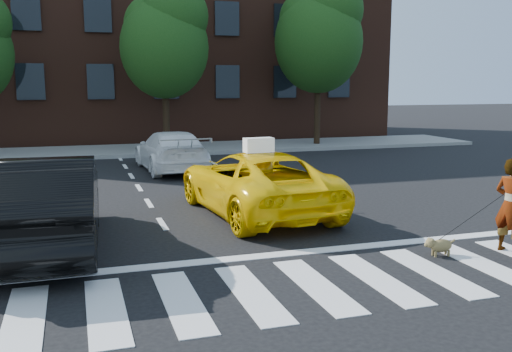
# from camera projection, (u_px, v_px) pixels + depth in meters

# --- Properties ---
(ground) EXTENTS (120.00, 120.00, 0.00)m
(ground) POSITION_uv_depth(u_px,v_px,m) (316.00, 286.00, 8.38)
(ground) COLOR black
(ground) RESTS_ON ground
(crosswalk) EXTENTS (13.00, 2.40, 0.01)m
(crosswalk) POSITION_uv_depth(u_px,v_px,m) (316.00, 285.00, 8.38)
(crosswalk) COLOR silver
(crosswalk) RESTS_ON ground
(stop_line) EXTENTS (12.00, 0.30, 0.01)m
(stop_line) POSITION_uv_depth(u_px,v_px,m) (279.00, 254.00, 9.88)
(stop_line) COLOR silver
(stop_line) RESTS_ON ground
(sidewalk_far) EXTENTS (30.00, 4.00, 0.15)m
(sidewalk_far) POSITION_uv_depth(u_px,v_px,m) (154.00, 150.00, 24.81)
(sidewalk_far) COLOR slate
(sidewalk_far) RESTS_ON ground
(building) EXTENTS (26.00, 10.00, 12.00)m
(building) POSITION_uv_depth(u_px,v_px,m) (132.00, 26.00, 30.90)
(building) COLOR #49261A
(building) RESTS_ON ground
(tree_mid) EXTENTS (3.69, 3.69, 7.10)m
(tree_mid) POSITION_uv_depth(u_px,v_px,m) (165.00, 37.00, 23.73)
(tree_mid) COLOR black
(tree_mid) RESTS_ON ground
(tree_right) EXTENTS (4.00, 4.00, 7.70)m
(tree_right) POSITION_uv_depth(u_px,v_px,m) (319.00, 31.00, 25.77)
(tree_right) COLOR black
(tree_right) RESTS_ON ground
(taxi) EXTENTS (2.80, 5.32, 1.43)m
(taxi) POSITION_uv_depth(u_px,v_px,m) (256.00, 182.00, 12.93)
(taxi) COLOR yellow
(taxi) RESTS_ON ground
(black_sedan) EXTENTS (2.01, 5.16, 1.67)m
(black_sedan) POSITION_uv_depth(u_px,v_px,m) (46.00, 203.00, 10.13)
(black_sedan) COLOR black
(black_sedan) RESTS_ON ground
(white_suv) EXTENTS (2.10, 4.74, 1.35)m
(white_suv) POSITION_uv_depth(u_px,v_px,m) (171.00, 151.00, 19.23)
(white_suv) COLOR white
(white_suv) RESTS_ON ground
(woman) EXTENTS (0.55, 0.70, 1.68)m
(woman) POSITION_uv_depth(u_px,v_px,m) (511.00, 206.00, 9.90)
(woman) COLOR #999999
(woman) RESTS_ON ground
(dog) EXTENTS (0.57, 0.27, 0.33)m
(dog) POSITION_uv_depth(u_px,v_px,m) (439.00, 245.00, 9.78)
(dog) COLOR olive
(dog) RESTS_ON ground
(taxi_sign) EXTENTS (0.67, 0.33, 0.32)m
(taxi_sign) POSITION_uv_depth(u_px,v_px,m) (259.00, 145.00, 12.60)
(taxi_sign) COLOR white
(taxi_sign) RESTS_ON taxi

